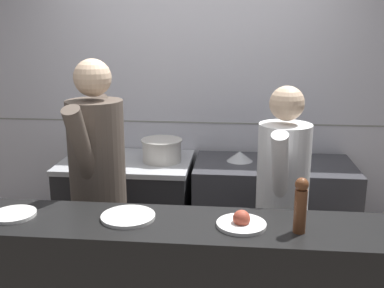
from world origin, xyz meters
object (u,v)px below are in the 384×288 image
at_px(oven_range, 129,212).
at_px(stock_pot, 100,149).
at_px(chef_sous, 282,198).
at_px(plated_dish_dessert, 241,222).
at_px(pepper_mill, 301,204).
at_px(plated_dish_appetiser, 128,217).
at_px(chef_head_cook, 98,181).
at_px(sauce_pot, 162,150).
at_px(plated_dish_main, 14,214).
at_px(mixing_bowl_steel, 240,156).

xyz_separation_m(oven_range, stock_pot, (-0.20, -0.04, 0.55)).
bearing_deg(chef_sous, plated_dish_dessert, -99.49).
bearing_deg(pepper_mill, plated_dish_appetiser, 174.88).
relative_size(oven_range, chef_head_cook, 0.59).
bearing_deg(chef_head_cook, sauce_pot, 71.96).
bearing_deg(plated_dish_appetiser, sauce_pot, 92.05).
distance_m(sauce_pot, plated_dish_appetiser, 1.33).
bearing_deg(plated_dish_main, plated_dish_appetiser, 3.10).
height_order(pepper_mill, chef_sous, chef_sous).
relative_size(plated_dish_dessert, chef_sous, 0.15).
bearing_deg(sauce_pot, oven_range, 179.02).
distance_m(plated_dish_dessert, chef_sous, 0.74).
xyz_separation_m(chef_head_cook, chef_sous, (1.18, 0.03, -0.09)).
distance_m(sauce_pot, plated_dish_dessert, 1.50).
height_order(sauce_pot, plated_dish_dessert, same).
bearing_deg(plated_dish_dessert, plated_dish_appetiser, 176.32).
height_order(stock_pot, plated_dish_dessert, same).
relative_size(plated_dish_dessert, chef_head_cook, 0.14).
bearing_deg(chef_sous, oven_range, 161.20).
xyz_separation_m(mixing_bowl_steel, plated_dish_appetiser, (-0.57, -1.38, 0.06)).
bearing_deg(oven_range, plated_dish_dessert, -56.39).
distance_m(mixing_bowl_steel, plated_dish_appetiser, 1.50).
height_order(mixing_bowl_steel, plated_dish_dessert, plated_dish_dessert).
xyz_separation_m(sauce_pot, chef_sous, (0.89, -0.69, -0.11)).
distance_m(plated_dish_dessert, pepper_mill, 0.30).
distance_m(oven_range, chef_sous, 1.44).
bearing_deg(pepper_mill, mixing_bowl_steel, 100.61).
relative_size(oven_range, mixing_bowl_steel, 5.00).
bearing_deg(plated_dish_dessert, stock_pot, 129.80).
distance_m(plated_dish_main, chef_head_cook, 0.69).
distance_m(plated_dish_main, chef_sous, 1.59).
bearing_deg(mixing_bowl_steel, pepper_mill, -79.39).
relative_size(sauce_pot, plated_dish_dessert, 1.33).
distance_m(plated_dish_appetiser, chef_sous, 1.06).
distance_m(chef_head_cook, chef_sous, 1.19).
bearing_deg(chef_sous, stock_pot, 166.22).
height_order(plated_dish_dessert, pepper_mill, pepper_mill).
bearing_deg(plated_dish_appetiser, oven_range, 104.24).
distance_m(plated_dish_appetiser, chef_head_cook, 0.70).
relative_size(pepper_mill, chef_sous, 0.17).
relative_size(oven_range, plated_dish_appetiser, 3.76).
distance_m(mixing_bowl_steel, plated_dish_main, 1.84).
height_order(sauce_pot, plated_dish_appetiser, sauce_pot).
xyz_separation_m(sauce_pot, plated_dish_main, (-0.55, -1.36, 0.01)).
bearing_deg(mixing_bowl_steel, stock_pot, -175.68).
height_order(plated_dish_dessert, chef_head_cook, chef_head_cook).
xyz_separation_m(stock_pot, plated_dish_dessert, (1.11, -1.34, 0.02)).
height_order(plated_dish_main, plated_dish_appetiser, same).
distance_m(oven_range, mixing_bowl_steel, 1.04).
bearing_deg(stock_pot, plated_dish_main, -92.26).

